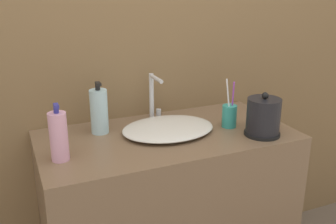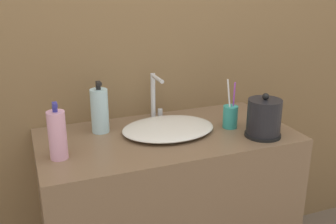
% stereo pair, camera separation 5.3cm
% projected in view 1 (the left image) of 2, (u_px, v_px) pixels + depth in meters
% --- Properties ---
extents(wall_back, '(6.00, 0.04, 2.60)m').
position_uv_depth(wall_back, '(142.00, 19.00, 1.80)').
color(wall_back, olive).
rests_on(wall_back, ground_plane).
extents(vanity_counter, '(1.09, 0.55, 0.84)m').
position_uv_depth(vanity_counter, '(167.00, 218.00, 1.83)').
color(vanity_counter, brown).
rests_on(vanity_counter, ground_plane).
extents(sink_basin, '(0.41, 0.31, 0.04)m').
position_uv_depth(sink_basin, '(168.00, 128.00, 1.70)').
color(sink_basin, silver).
rests_on(sink_basin, vanity_counter).
extents(faucet, '(0.06, 0.14, 0.22)m').
position_uv_depth(faucet, '(154.00, 95.00, 1.83)').
color(faucet, silver).
rests_on(faucet, vanity_counter).
extents(electric_kettle, '(0.15, 0.15, 0.19)m').
position_uv_depth(electric_kettle, '(263.00, 118.00, 1.66)').
color(electric_kettle, black).
rests_on(electric_kettle, vanity_counter).
extents(toothbrush_cup, '(0.07, 0.07, 0.22)m').
position_uv_depth(toothbrush_cup, '(229.00, 115.00, 1.76)').
color(toothbrush_cup, teal).
rests_on(toothbrush_cup, vanity_counter).
extents(lotion_bottle, '(0.08, 0.08, 0.23)m').
position_uv_depth(lotion_bottle, '(99.00, 111.00, 1.68)').
color(lotion_bottle, silver).
rests_on(lotion_bottle, vanity_counter).
extents(shampoo_bottle, '(0.07, 0.07, 0.22)m').
position_uv_depth(shampoo_bottle, '(59.00, 136.00, 1.42)').
color(shampoo_bottle, '#EAA8C6').
rests_on(shampoo_bottle, vanity_counter).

